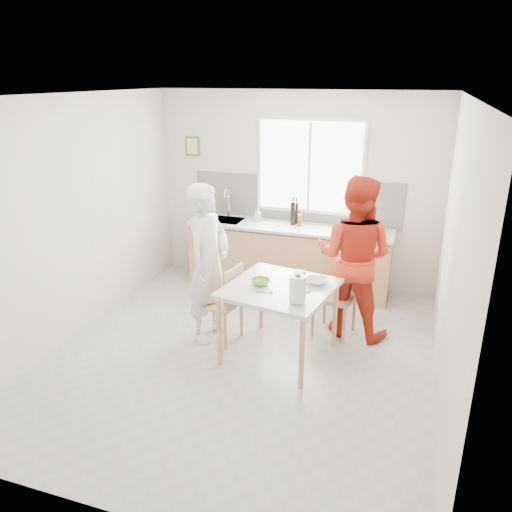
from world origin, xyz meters
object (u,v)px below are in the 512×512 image
Objects in this scene: chair_left at (225,300)px; chair_far at (337,290)px; wine_bottle_a at (293,213)px; person_red at (354,257)px; bowl_white at (316,281)px; wine_bottle_b at (296,213)px; person_white at (208,264)px; milk_jug at (298,289)px; dining_table at (280,294)px; bowl_green at (261,282)px.

chair_far is (1.16, 0.63, 0.02)m from chair_left.
person_red is at bearing -47.90° from wine_bottle_a.
chair_far reaches higher than bowl_white.
wine_bottle_b is (-0.67, 1.76, 0.24)m from bowl_white.
person_red is (1.52, 0.62, 0.03)m from person_white.
wine_bottle_a is (-0.63, 2.21, 0.12)m from milk_jug.
chair_far is (0.48, 0.75, -0.20)m from dining_table.
chair_left is at bearing -100.57° from wine_bottle_b.
chair_far is 3.36× the size of milk_jug.
chair_far is at bearing 88.66° from milk_jug.
bowl_green is at bearing -158.84° from bowl_white.
person_white reaches higher than bowl_green.
chair_left is 0.49× the size of person_red.
chair_far is at bearing 75.20° from bowl_white.
chair_left is 1.14m from milk_jug.
bowl_green is at bearing 84.07° from chair_left.
milk_jug is at bearing -74.20° from wine_bottle_a.
chair_left is at bearing -100.19° from wine_bottle_a.
person_white is at bearing -146.33° from chair_far.
dining_table is 0.41m from bowl_white.
person_white is (-0.87, 0.15, 0.18)m from dining_table.
bowl_white is at bearing 30.00° from dining_table.
chair_left is 3.03× the size of wine_bottle_b.
person_red is 1.54m from wine_bottle_b.
chair_far is 4.28× the size of bowl_white.
person_red reaches higher than chair_left.
bowl_white is at bearing 71.47° from person_red.
bowl_white is at bearing 92.62° from milk_jug.
chair_left reaches higher than dining_table.
wine_bottle_a is at bearing 179.61° from chair_left.
dining_table is 1.33× the size of chair_left.
chair_far is at bearing -55.97° from wine_bottle_b.
dining_table is 1.03m from person_red.
bowl_green is at bearing -86.43° from wine_bottle_b.
dining_table is 0.65× the size of person_red.
wine_bottle_b is (0.03, 0.07, -0.01)m from wine_bottle_a.
dining_table is 1.95m from wine_bottle_a.
chair_left is at bearing -90.00° from person_white.
chair_far is 0.51× the size of person_red.
bowl_green is (0.47, -0.13, 0.34)m from chair_left.
chair_left is (-0.67, 0.12, -0.22)m from dining_table.
bowl_white is (-0.15, -0.55, 0.31)m from chair_far.
milk_jug is (-0.21, -1.08, 0.44)m from chair_far.
chair_far is at bearing 128.54° from chair_left.
chair_far reaches higher than chair_left.
bowl_green is at bearing 52.45° from person_red.
wine_bottle_b reaches higher than chair_left.
dining_table is at bearing -79.35° from wine_bottle_a.
wine_bottle_a is (0.52, 1.73, 0.18)m from person_white.
wine_bottle_a reaches higher than wine_bottle_b.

